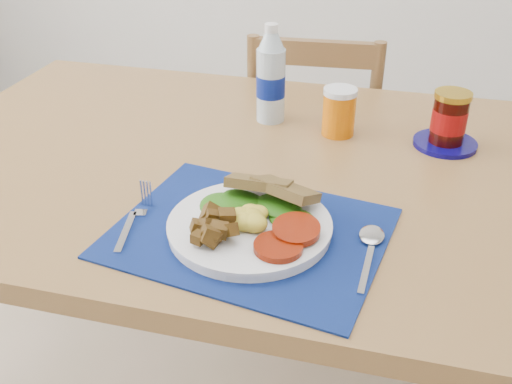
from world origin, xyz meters
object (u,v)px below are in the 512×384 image
(chair_far, at_px, (313,136))
(jam_on_saucer, at_px, (449,123))
(breakfast_plate, at_px, (246,223))
(juice_glass, at_px, (339,113))
(water_bottle, at_px, (271,79))

(chair_far, bearing_deg, jam_on_saucer, 123.42)
(chair_far, relative_size, breakfast_plate, 4.02)
(breakfast_plate, relative_size, juice_glass, 2.71)
(chair_far, xyz_separation_m, breakfast_plate, (0.03, -0.84, 0.24))
(breakfast_plate, height_order, juice_glass, juice_glass)
(water_bottle, distance_m, jam_on_saucer, 0.38)
(water_bottle, xyz_separation_m, juice_glass, (0.16, -0.04, -0.05))
(chair_far, relative_size, water_bottle, 4.83)
(chair_far, xyz_separation_m, jam_on_saucer, (0.34, -0.43, 0.27))
(chair_far, relative_size, jam_on_saucer, 8.07)
(jam_on_saucer, bearing_deg, juice_glass, 179.69)
(breakfast_plate, xyz_separation_m, water_bottle, (-0.07, 0.45, 0.07))
(breakfast_plate, distance_m, jam_on_saucer, 0.51)
(breakfast_plate, xyz_separation_m, jam_on_saucer, (0.31, 0.41, 0.03))
(chair_far, bearing_deg, water_bottle, 79.78)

